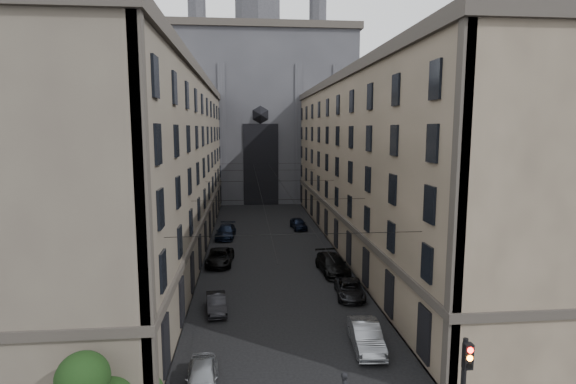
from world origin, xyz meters
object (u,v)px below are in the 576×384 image
object	(u,v)px
car_left_midnear	(216,303)
car_right_midnear	(350,289)
car_left_near	(202,377)
car_left_far	(226,232)
car_left_midfar	(220,257)
car_right_far	(298,224)
gothic_tower	(258,105)
car_right_near	(366,336)
car_right_midfar	(332,264)

from	to	relation	value
car_left_midnear	car_right_midnear	world-z (taller)	car_left_midnear
car_left_near	car_left_far	size ratio (longest dim) A/B	0.77
car_left_midfar	car_right_far	world-z (taller)	car_left_midfar
gothic_tower	car_right_midnear	world-z (taller)	gothic_tower
car_right_near	car_left_far	bearing A→B (deg)	112.35
car_left_midnear	car_left_far	bearing A→B (deg)	84.19
car_left_near	car_right_far	size ratio (longest dim) A/B	0.95
car_left_midnear	car_right_far	size ratio (longest dim) A/B	0.90
car_left_midnear	car_left_far	world-z (taller)	car_left_far
car_right_near	car_right_midnear	size ratio (longest dim) A/B	1.03
gothic_tower	car_left_midnear	bearing A→B (deg)	-94.93
car_left_midfar	car_left_far	bearing A→B (deg)	92.92
car_right_near	car_right_midfar	distance (m)	14.35
car_right_midnear	car_right_far	bearing A→B (deg)	98.54
car_right_midnear	car_right_midfar	distance (m)	5.99
gothic_tower	car_right_near	world-z (taller)	gothic_tower
car_left_far	car_right_midnear	size ratio (longest dim) A/B	1.17
car_right_near	car_right_far	distance (m)	32.80
gothic_tower	car_left_near	xyz separation A→B (m)	(-5.02, -66.96, -17.10)
gothic_tower	car_left_midfar	size ratio (longest dim) A/B	10.94
car_left_midnear	car_right_far	world-z (taller)	car_right_far
car_left_near	car_right_far	world-z (taller)	car_right_far
car_left_far	car_right_near	bearing A→B (deg)	-66.98
car_left_midfar	car_right_midnear	xyz separation A→B (m)	(10.67, -9.60, -0.10)
car_left_far	car_right_near	world-z (taller)	car_right_near
car_left_midfar	car_right_near	world-z (taller)	car_right_near
car_right_far	car_right_near	bearing A→B (deg)	-95.79
car_left_near	car_left_midfar	xyz separation A→B (m)	(-0.29, 21.44, 0.04)
car_right_near	car_right_midfar	size ratio (longest dim) A/B	0.83
car_left_near	car_right_midnear	bearing A→B (deg)	45.72
car_left_far	car_right_far	world-z (taller)	car_left_far
gothic_tower	car_left_midfar	bearing A→B (deg)	-96.65
car_left_midnear	car_right_midfar	world-z (taller)	car_right_midfar
car_right_midnear	car_left_far	bearing A→B (deg)	123.10
car_left_near	car_left_midnear	distance (m)	9.88
gothic_tower	car_right_midnear	size ratio (longest dim) A/B	12.68
car_left_far	car_right_midnear	bearing A→B (deg)	-58.09
car_right_far	car_left_near	bearing A→B (deg)	-110.39
car_right_near	car_right_far	world-z (taller)	car_right_near
car_left_midnear	car_right_midnear	size ratio (longest dim) A/B	0.85
gothic_tower	car_left_near	size ratio (longest dim) A/B	14.20
car_right_midfar	car_right_far	distance (m)	18.49
gothic_tower	car_right_midfar	distance (m)	52.24
car_left_near	car_right_near	world-z (taller)	car_right_near
car_right_near	car_right_midfar	world-z (taller)	car_right_midfar
car_left_midfar	gothic_tower	bearing A→B (deg)	86.98
car_right_far	car_right_midnear	bearing A→B (deg)	-93.41
car_right_near	car_right_far	size ratio (longest dim) A/B	1.10
car_left_far	car_left_midnear	bearing A→B (deg)	-84.73
car_right_midnear	car_right_midfar	world-z (taller)	car_right_midfar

